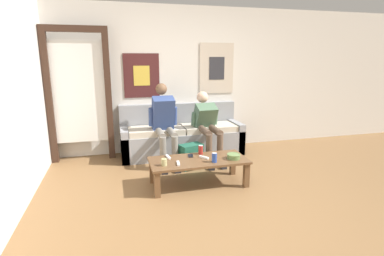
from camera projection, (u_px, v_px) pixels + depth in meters
name	position (u px, v px, depth m)	size (l,w,h in m)	color
ground_plane	(234.00, 204.00, 3.50)	(18.00, 18.00, 0.00)	brown
wall_back	(186.00, 80.00, 5.41)	(10.00, 0.07, 2.55)	silver
door_frame	(79.00, 88.00, 4.76)	(1.00, 0.10, 2.15)	#382319
couch	(182.00, 137.00, 5.27)	(2.11, 0.68, 0.87)	gray
coffee_table	(198.00, 163.00, 3.98)	(1.29, 0.57, 0.36)	brown
person_seated_adult	(164.00, 121.00, 4.77)	(0.47, 0.88, 1.27)	gray
person_seated_teen	(207.00, 123.00, 4.96)	(0.47, 0.96, 1.11)	brown
backpack	(191.00, 157.00, 4.61)	(0.39, 0.31, 0.38)	#1E5642
ceramic_bowl	(234.00, 156.00, 3.98)	(0.18, 0.18, 0.07)	#607F47
pillar_candle	(164.00, 162.00, 3.72)	(0.07, 0.07, 0.10)	tan
drink_can_blue	(214.00, 158.00, 3.84)	(0.07, 0.07, 0.12)	#28479E
drink_can_red	(201.00, 150.00, 4.17)	(0.07, 0.07, 0.12)	maroon
game_controller_near_left	(168.00, 157.00, 4.02)	(0.05, 0.15, 0.03)	white
game_controller_near_right	(178.00, 163.00, 3.78)	(0.05, 0.15, 0.03)	white
game_controller_far_center	(204.00, 157.00, 4.01)	(0.11, 0.14, 0.03)	white
cell_phone	(190.00, 156.00, 4.09)	(0.09, 0.15, 0.01)	black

